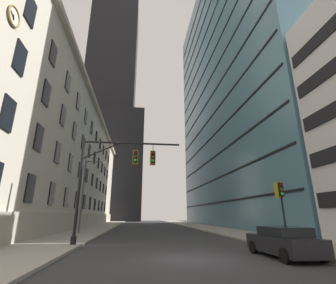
# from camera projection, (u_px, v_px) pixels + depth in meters

# --- Properties ---
(ground_plane) EXTENTS (102.00, 160.00, 0.10)m
(ground_plane) POSITION_uv_depth(u_px,v_px,m) (188.00, 260.00, 11.08)
(ground_plane) COLOR #303033
(station_building) EXTENTS (12.99, 72.27, 22.04)m
(station_building) POSITION_uv_depth(u_px,v_px,m) (54.00, 161.00, 40.86)
(station_building) COLOR beige
(station_building) RESTS_ON ground
(dark_skyscraper) EXTENTS (28.05, 28.05, 191.66)m
(dark_skyscraper) POSITION_uv_depth(u_px,v_px,m) (112.00, 85.00, 101.00)
(dark_skyscraper) COLOR black
(dark_skyscraper) RESTS_ON ground
(glass_office_midrise) EXTENTS (14.40, 48.54, 57.11)m
(glass_office_midrise) POSITION_uv_depth(u_px,v_px,m) (240.00, 84.00, 49.82)
(glass_office_midrise) COLOR teal
(glass_office_midrise) RESTS_ON ground
(traffic_signal_mast) EXTENTS (7.27, 0.63, 7.25)m
(traffic_signal_mast) POSITION_uv_depth(u_px,v_px,m) (121.00, 168.00, 17.12)
(traffic_signal_mast) COLOR black
(traffic_signal_mast) RESTS_ON sidewalk_left
(traffic_light_near_right) EXTENTS (0.40, 0.63, 3.95)m
(traffic_light_near_right) POSITION_uv_depth(u_px,v_px,m) (280.00, 194.00, 15.51)
(traffic_light_near_right) COLOR black
(traffic_light_near_right) RESTS_ON sidewalk_right
(street_lamppost) EXTENTS (2.52, 0.32, 7.99)m
(street_lamppost) POSITION_uv_depth(u_px,v_px,m) (86.00, 188.00, 26.71)
(street_lamppost) COLOR #47474C
(street_lamppost) RESTS_ON sidewalk_left
(parked_car) EXTENTS (1.94, 4.21, 1.43)m
(parked_car) POSITION_uv_depth(u_px,v_px,m) (283.00, 242.00, 11.54)
(parked_car) COLOR black
(parked_car) RESTS_ON ground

